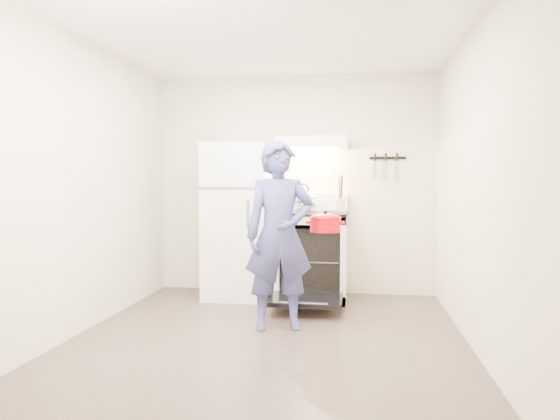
% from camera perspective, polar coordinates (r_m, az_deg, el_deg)
% --- Properties ---
extents(floor, '(3.60, 3.60, 0.00)m').
position_cam_1_polar(floor, '(4.21, -1.44, -14.53)').
color(floor, '#4A3A32').
rests_on(floor, ground).
extents(back_wall, '(3.20, 0.02, 2.50)m').
position_cam_1_polar(back_wall, '(5.79, 1.69, 2.92)').
color(back_wall, beige).
rests_on(back_wall, ground).
extents(refrigerator, '(0.70, 0.70, 1.70)m').
position_cam_1_polar(refrigerator, '(5.56, -4.70, -1.23)').
color(refrigerator, white).
rests_on(refrigerator, floor).
extents(stove_body, '(0.76, 0.65, 0.92)m').
position_cam_1_polar(stove_body, '(5.50, 3.65, -5.37)').
color(stove_body, white).
rests_on(stove_body, floor).
extents(cooktop, '(0.76, 0.65, 0.03)m').
position_cam_1_polar(cooktop, '(5.45, 3.67, -0.43)').
color(cooktop, black).
rests_on(cooktop, stove_body).
extents(backsplash, '(0.76, 0.07, 0.20)m').
position_cam_1_polar(backsplash, '(5.73, 3.93, 0.90)').
color(backsplash, white).
rests_on(backsplash, cooktop).
extents(oven_door, '(0.70, 0.54, 0.04)m').
position_cam_1_polar(oven_door, '(4.98, 3.02, -10.20)').
color(oven_door, black).
rests_on(oven_door, floor).
extents(oven_rack, '(0.60, 0.52, 0.01)m').
position_cam_1_polar(oven_rack, '(5.50, 3.65, -5.58)').
color(oven_rack, slate).
rests_on(oven_rack, stove_body).
extents(range_hood, '(0.76, 0.50, 0.12)m').
position_cam_1_polar(range_hood, '(5.53, 3.77, 7.67)').
color(range_hood, white).
rests_on(range_hood, back_wall).
extents(knife_strip, '(0.40, 0.02, 0.03)m').
position_cam_1_polar(knife_strip, '(5.74, 12.19, 5.84)').
color(knife_strip, black).
rests_on(knife_strip, back_wall).
extents(pizza_stone, '(0.31, 0.31, 0.02)m').
position_cam_1_polar(pizza_stone, '(5.55, 2.82, -5.35)').
color(pizza_stone, '#836044').
rests_on(pizza_stone, oven_rack).
extents(tea_kettle, '(0.26, 0.21, 0.31)m').
position_cam_1_polar(tea_kettle, '(5.61, 2.61, 1.43)').
color(tea_kettle, '#BAB9BE').
rests_on(tea_kettle, cooktop).
extents(utensil_jar, '(0.11, 0.11, 0.13)m').
position_cam_1_polar(utensil_jar, '(5.17, 6.96, 0.58)').
color(utensil_jar, silver).
rests_on(utensil_jar, cooktop).
extents(person, '(0.68, 0.54, 1.64)m').
position_cam_1_polar(person, '(4.34, -0.06, -2.92)').
color(person, navy).
rests_on(person, floor).
extents(dutch_oven, '(0.35, 0.28, 0.23)m').
position_cam_1_polar(dutch_oven, '(4.52, 5.20, -1.69)').
color(dutch_oven, red).
rests_on(dutch_oven, person).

